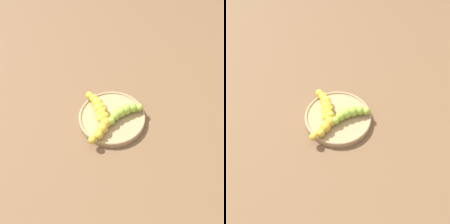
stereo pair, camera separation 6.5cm
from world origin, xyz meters
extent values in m
plane|color=brown|center=(0.00, 0.00, 0.00)|extent=(2.40, 2.40, 0.00)
cylinder|color=#A08259|center=(0.00, 0.00, 0.01)|extent=(0.22, 0.22, 0.02)
torus|color=#A08259|center=(0.00, 0.00, 0.02)|extent=(0.22, 0.22, 0.01)
sphere|color=#8CAD38|center=(0.07, 0.06, 0.04)|extent=(0.03, 0.03, 0.03)
sphere|color=#8CAD38|center=(0.05, 0.04, 0.04)|extent=(0.03, 0.03, 0.03)
sphere|color=#8CAD38|center=(0.04, 0.03, 0.04)|extent=(0.04, 0.04, 0.04)
sphere|color=#8CAD38|center=(0.02, 0.01, 0.04)|extent=(0.04, 0.04, 0.04)
sphere|color=#8CAD38|center=(0.02, -0.01, 0.04)|extent=(0.03, 0.03, 0.03)
sphere|color=#8CAD38|center=(0.01, -0.03, 0.04)|extent=(0.03, 0.03, 0.03)
sphere|color=yellow|center=(-0.02, -0.04, 0.04)|extent=(0.02, 0.02, 0.02)
sphere|color=yellow|center=(-0.03, -0.02, 0.04)|extent=(0.03, 0.03, 0.03)
sphere|color=yellow|center=(-0.04, 0.00, 0.04)|extent=(0.04, 0.04, 0.04)
sphere|color=yellow|center=(-0.06, 0.02, 0.04)|extent=(0.04, 0.04, 0.04)
sphere|color=yellow|center=(-0.08, 0.03, 0.04)|extent=(0.03, 0.03, 0.03)
sphere|color=yellow|center=(-0.10, 0.04, 0.04)|extent=(0.02, 0.02, 0.02)
sphere|color=gold|center=(-0.01, -0.12, 0.04)|extent=(0.02, 0.02, 0.02)
sphere|color=gold|center=(0.00, -0.09, 0.04)|extent=(0.03, 0.03, 0.03)
sphere|color=gold|center=(0.00, -0.07, 0.04)|extent=(0.03, 0.03, 0.03)
sphere|color=gold|center=(0.00, -0.05, 0.04)|extent=(0.03, 0.03, 0.03)
sphere|color=gold|center=(-0.01, -0.02, 0.04)|extent=(0.03, 0.03, 0.03)
sphere|color=gold|center=(-0.03, 0.00, 0.04)|extent=(0.02, 0.02, 0.02)
camera|label=1|loc=(0.17, -0.37, 0.55)|focal=32.45mm
camera|label=2|loc=(0.23, -0.34, 0.55)|focal=32.45mm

